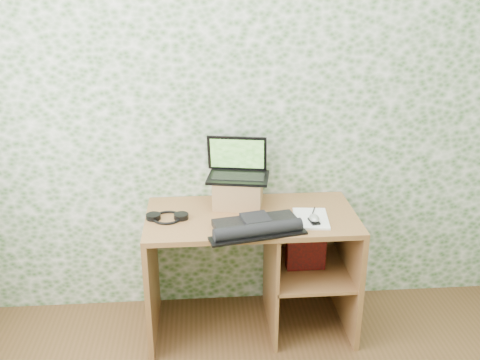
{
  "coord_description": "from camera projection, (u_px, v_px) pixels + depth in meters",
  "views": [
    {
      "loc": [
        -0.28,
        -1.31,
        2.04
      ],
      "look_at": [
        -0.07,
        1.39,
        0.98
      ],
      "focal_mm": 40.0,
      "sensor_mm": 36.0,
      "label": 1
    }
  ],
  "objects": [
    {
      "name": "wall_back",
      "position": [
        247.0,
        107.0,
        3.13
      ],
      "size": [
        3.5,
        0.0,
        3.5
      ],
      "primitive_type": "plane",
      "rotation": [
        1.57,
        0.0,
        0.0
      ],
      "color": "silver",
      "rests_on": "ground"
    },
    {
      "name": "desk",
      "position": [
        264.0,
        253.0,
        3.17
      ],
      "size": [
        1.2,
        0.6,
        0.75
      ],
      "color": "brown",
      "rests_on": "floor"
    },
    {
      "name": "riser",
      "position": [
        238.0,
        192.0,
        3.14
      ],
      "size": [
        0.32,
        0.28,
        0.17
      ],
      "primitive_type": "cube",
      "rotation": [
        0.0,
        0.0,
        -0.19
      ],
      "color": "#956843",
      "rests_on": "desk"
    },
    {
      "name": "laptop",
      "position": [
        238.0,
        168.0,
        3.13
      ],
      "size": [
        0.39,
        0.31,
        0.23
      ],
      "rotation": [
        0.0,
        0.0,
        -0.19
      ],
      "color": "black",
      "rests_on": "riser"
    },
    {
      "name": "keyboard",
      "position": [
        257.0,
        226.0,
        2.85
      ],
      "size": [
        0.53,
        0.36,
        0.07
      ],
      "rotation": [
        0.0,
        0.0,
        0.21
      ],
      "color": "black",
      "rests_on": "desk"
    },
    {
      "name": "headphones",
      "position": [
        167.0,
        217.0,
        2.99
      ],
      "size": [
        0.24,
        0.18,
        0.03
      ],
      "rotation": [
        0.0,
        0.0,
        -0.06
      ],
      "color": "black",
      "rests_on": "desk"
    },
    {
      "name": "notepad",
      "position": [
        311.0,
        219.0,
        2.98
      ],
      "size": [
        0.21,
        0.28,
        0.01
      ],
      "primitive_type": "cube",
      "rotation": [
        0.0,
        0.0,
        -0.11
      ],
      "color": "white",
      "rests_on": "desk"
    },
    {
      "name": "mouse",
      "position": [
        314.0,
        220.0,
        2.92
      ],
      "size": [
        0.07,
        0.09,
        0.03
      ],
      "primitive_type": "ellipsoid",
      "rotation": [
        0.0,
        0.0,
        0.14
      ],
      "color": "silver",
      "rests_on": "notepad"
    },
    {
      "name": "pen",
      "position": [
        313.0,
        211.0,
        3.05
      ],
      "size": [
        0.05,
        0.11,
        0.01
      ],
      "primitive_type": "cylinder",
      "rotation": [
        1.57,
        0.0,
        -0.35
      ],
      "color": "black",
      "rests_on": "notepad"
    },
    {
      "name": "red_box",
      "position": [
        306.0,
        247.0,
        3.15
      ],
      "size": [
        0.23,
        0.08,
        0.27
      ],
      "primitive_type": "cube",
      "rotation": [
        0.0,
        0.0,
        0.01
      ],
      "color": "maroon",
      "rests_on": "desk"
    }
  ]
}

